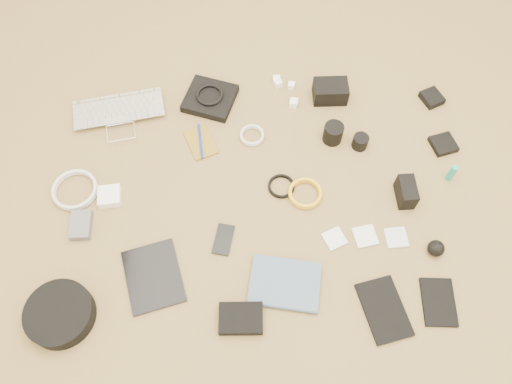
{
  "coord_description": "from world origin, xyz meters",
  "views": [
    {
      "loc": [
        -0.02,
        -0.82,
        1.55
      ],
      "look_at": [
        -0.01,
        0.01,
        0.02
      ],
      "focal_mm": 35.0,
      "sensor_mm": 36.0,
      "label": 1
    }
  ],
  "objects_px": {
    "tablet": "(153,276)",
    "laptop": "(120,120)",
    "phone": "(223,240)",
    "dslr_camera": "(330,91)",
    "paperback": "(282,309)",
    "headphone_case": "(60,314)"
  },
  "relations": [
    {
      "from": "tablet",
      "to": "phone",
      "type": "relative_size",
      "value": 2.02
    },
    {
      "from": "headphone_case",
      "to": "paperback",
      "type": "bearing_deg",
      "value": 1.18
    },
    {
      "from": "dslr_camera",
      "to": "tablet",
      "type": "bearing_deg",
      "value": -132.14
    },
    {
      "from": "headphone_case",
      "to": "tablet",
      "type": "bearing_deg",
      "value": 25.07
    },
    {
      "from": "dslr_camera",
      "to": "phone",
      "type": "distance_m",
      "value": 0.73
    },
    {
      "from": "laptop",
      "to": "paperback",
      "type": "bearing_deg",
      "value": -62.76
    },
    {
      "from": "laptop",
      "to": "tablet",
      "type": "bearing_deg",
      "value": -85.5
    },
    {
      "from": "headphone_case",
      "to": "paperback",
      "type": "xyz_separation_m",
      "value": [
        0.68,
        0.01,
        -0.02
      ]
    },
    {
      "from": "tablet",
      "to": "headphone_case",
      "type": "bearing_deg",
      "value": -171.56
    },
    {
      "from": "phone",
      "to": "laptop",
      "type": "bearing_deg",
      "value": 140.53
    },
    {
      "from": "tablet",
      "to": "laptop",
      "type": "bearing_deg",
      "value": 89.65
    },
    {
      "from": "dslr_camera",
      "to": "laptop",
      "type": "bearing_deg",
      "value": -173.5
    },
    {
      "from": "laptop",
      "to": "paperback",
      "type": "distance_m",
      "value": 0.94
    },
    {
      "from": "dslr_camera",
      "to": "phone",
      "type": "height_order",
      "value": "dslr_camera"
    },
    {
      "from": "headphone_case",
      "to": "paperback",
      "type": "relative_size",
      "value": 0.94
    },
    {
      "from": "phone",
      "to": "tablet",
      "type": "bearing_deg",
      "value": -139.41
    },
    {
      "from": "tablet",
      "to": "paperback",
      "type": "distance_m",
      "value": 0.43
    },
    {
      "from": "tablet",
      "to": "paperback",
      "type": "height_order",
      "value": "paperback"
    },
    {
      "from": "laptop",
      "to": "headphone_case",
      "type": "distance_m",
      "value": 0.75
    },
    {
      "from": "phone",
      "to": "headphone_case",
      "type": "distance_m",
      "value": 0.56
    },
    {
      "from": "dslr_camera",
      "to": "headphone_case",
      "type": "bearing_deg",
      "value": -137.84
    },
    {
      "from": "phone",
      "to": "headphone_case",
      "type": "bearing_deg",
      "value": -141.8
    }
  ]
}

